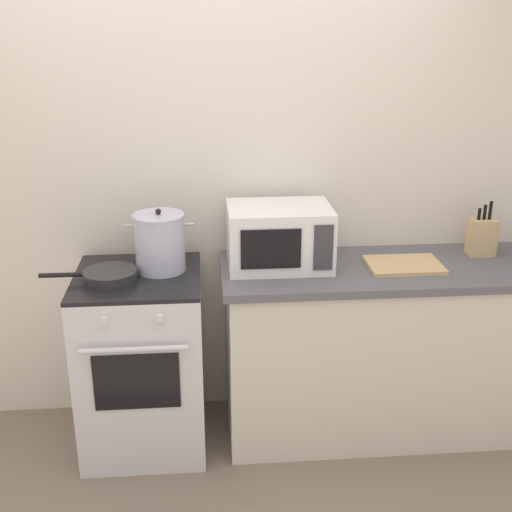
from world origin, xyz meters
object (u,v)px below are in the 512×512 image
(stock_pot, at_px, (160,242))
(cutting_board, at_px, (404,265))
(stove, at_px, (143,360))
(microwave, at_px, (279,236))
(knife_block, at_px, (482,236))
(frying_pan, at_px, (109,275))

(stock_pot, xyz_separation_m, cutting_board, (1.19, -0.06, -0.13))
(stove, bearing_deg, cutting_board, 0.05)
(stock_pot, distance_m, microwave, 0.58)
(microwave, xyz_separation_m, knife_block, (1.05, 0.06, -0.05))
(knife_block, bearing_deg, microwave, -176.63)
(stove, height_order, microwave, microwave)
(stove, bearing_deg, knife_block, 4.63)
(stock_pot, height_order, cutting_board, stock_pot)
(stock_pot, bearing_deg, cutting_board, -2.99)
(microwave, bearing_deg, stock_pot, -178.42)
(cutting_board, bearing_deg, stove, -179.95)
(frying_pan, xyz_separation_m, cutting_board, (1.42, 0.05, -0.02))
(stove, distance_m, stock_pot, 0.61)
(knife_block, bearing_deg, stock_pot, -177.26)
(cutting_board, bearing_deg, frying_pan, -177.79)
(frying_pan, bearing_deg, cutting_board, 2.21)
(stock_pot, distance_m, frying_pan, 0.29)
(stock_pot, distance_m, cutting_board, 1.20)
(stove, xyz_separation_m, stock_pot, (0.11, 0.06, 0.60))
(cutting_board, bearing_deg, microwave, 172.72)
(stove, relative_size, stock_pot, 2.80)
(stove, height_order, knife_block, knife_block)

